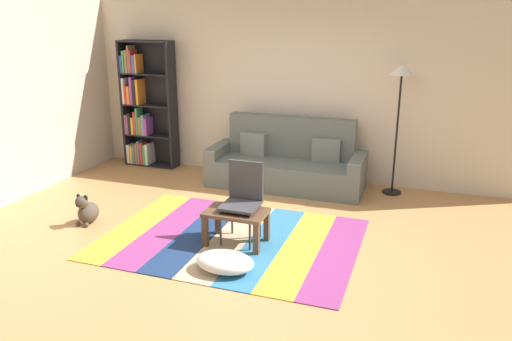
{
  "coord_description": "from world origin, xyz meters",
  "views": [
    {
      "loc": [
        1.86,
        -4.83,
        2.48
      ],
      "look_at": [
        -0.04,
        0.63,
        0.65
      ],
      "focal_mm": 35.47,
      "sensor_mm": 36.0,
      "label": 1
    }
  ],
  "objects_px": {
    "couch": "(287,164)",
    "folding_chair": "(243,195)",
    "pouf": "(225,262)",
    "coffee_table": "(236,218)",
    "dog": "(87,211)",
    "standing_lamp": "(401,87)",
    "bookshelf": "(143,109)",
    "tv_remote": "(241,213)"
  },
  "relations": [
    {
      "from": "couch",
      "to": "bookshelf",
      "type": "relative_size",
      "value": 1.11
    },
    {
      "from": "folding_chair",
      "to": "coffee_table",
      "type": "bearing_deg",
      "value": -85.18
    },
    {
      "from": "pouf",
      "to": "standing_lamp",
      "type": "xyz_separation_m",
      "value": [
        1.37,
        2.89,
        1.41
      ]
    },
    {
      "from": "bookshelf",
      "to": "tv_remote",
      "type": "relative_size",
      "value": 13.62
    },
    {
      "from": "couch",
      "to": "folding_chair",
      "type": "bearing_deg",
      "value": -88.77
    },
    {
      "from": "pouf",
      "to": "standing_lamp",
      "type": "height_order",
      "value": "standing_lamp"
    },
    {
      "from": "bookshelf",
      "to": "coffee_table",
      "type": "relative_size",
      "value": 3.03
    },
    {
      "from": "bookshelf",
      "to": "folding_chair",
      "type": "distance_m",
      "value": 3.43
    },
    {
      "from": "coffee_table",
      "to": "tv_remote",
      "type": "xyz_separation_m",
      "value": [
        0.08,
        -0.06,
        0.09
      ]
    },
    {
      "from": "couch",
      "to": "tv_remote",
      "type": "distance_m",
      "value": 2.14
    },
    {
      "from": "bookshelf",
      "to": "folding_chair",
      "type": "xyz_separation_m",
      "value": [
        2.57,
        -2.22,
        -0.42
      ]
    },
    {
      "from": "bookshelf",
      "to": "folding_chair",
      "type": "relative_size",
      "value": 2.27
    },
    {
      "from": "couch",
      "to": "bookshelf",
      "type": "bearing_deg",
      "value": 173.64
    },
    {
      "from": "coffee_table",
      "to": "standing_lamp",
      "type": "height_order",
      "value": "standing_lamp"
    },
    {
      "from": "coffee_table",
      "to": "folding_chair",
      "type": "height_order",
      "value": "folding_chair"
    },
    {
      "from": "coffee_table",
      "to": "folding_chair",
      "type": "xyz_separation_m",
      "value": [
        0.03,
        0.14,
        0.22
      ]
    },
    {
      "from": "couch",
      "to": "dog",
      "type": "xyz_separation_m",
      "value": [
        -1.91,
        -2.14,
        -0.18
      ]
    },
    {
      "from": "bookshelf",
      "to": "pouf",
      "type": "xyz_separation_m",
      "value": [
        2.67,
        -2.99,
        -0.85
      ]
    },
    {
      "from": "pouf",
      "to": "dog",
      "type": "bearing_deg",
      "value": 164.54
    },
    {
      "from": "bookshelf",
      "to": "standing_lamp",
      "type": "distance_m",
      "value": 4.08
    },
    {
      "from": "standing_lamp",
      "to": "folding_chair",
      "type": "xyz_separation_m",
      "value": [
        -1.47,
        -2.13,
        -0.98
      ]
    },
    {
      "from": "tv_remote",
      "to": "folding_chair",
      "type": "distance_m",
      "value": 0.24
    },
    {
      "from": "pouf",
      "to": "folding_chair",
      "type": "height_order",
      "value": "folding_chair"
    },
    {
      "from": "standing_lamp",
      "to": "bookshelf",
      "type": "bearing_deg",
      "value": 178.69
    },
    {
      "from": "standing_lamp",
      "to": "folding_chair",
      "type": "bearing_deg",
      "value": -124.57
    },
    {
      "from": "coffee_table",
      "to": "standing_lamp",
      "type": "bearing_deg",
      "value": 56.58
    },
    {
      "from": "couch",
      "to": "tv_remote",
      "type": "bearing_deg",
      "value": -87.59
    },
    {
      "from": "coffee_table",
      "to": "tv_remote",
      "type": "bearing_deg",
      "value": -36.31
    },
    {
      "from": "couch",
      "to": "folding_chair",
      "type": "xyz_separation_m",
      "value": [
        0.04,
        -1.94,
        0.2
      ]
    },
    {
      "from": "pouf",
      "to": "folding_chair",
      "type": "distance_m",
      "value": 0.89
    },
    {
      "from": "coffee_table",
      "to": "dog",
      "type": "bearing_deg",
      "value": -178.15
    },
    {
      "from": "coffee_table",
      "to": "pouf",
      "type": "distance_m",
      "value": 0.67
    },
    {
      "from": "coffee_table",
      "to": "tv_remote",
      "type": "distance_m",
      "value": 0.13
    },
    {
      "from": "couch",
      "to": "dog",
      "type": "distance_m",
      "value": 2.87
    },
    {
      "from": "couch",
      "to": "standing_lamp",
      "type": "relative_size",
      "value": 1.25
    },
    {
      "from": "standing_lamp",
      "to": "tv_remote",
      "type": "distance_m",
      "value": 2.94
    },
    {
      "from": "pouf",
      "to": "dog",
      "type": "height_order",
      "value": "dog"
    },
    {
      "from": "coffee_table",
      "to": "couch",
      "type": "bearing_deg",
      "value": 90.3
    },
    {
      "from": "dog",
      "to": "standing_lamp",
      "type": "bearing_deg",
      "value": 34.25
    },
    {
      "from": "couch",
      "to": "dog",
      "type": "relative_size",
      "value": 5.69
    },
    {
      "from": "dog",
      "to": "coffee_table",
      "type": "bearing_deg",
      "value": 1.85
    },
    {
      "from": "folding_chair",
      "to": "bookshelf",
      "type": "bearing_deg",
      "value": 156.37
    }
  ]
}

